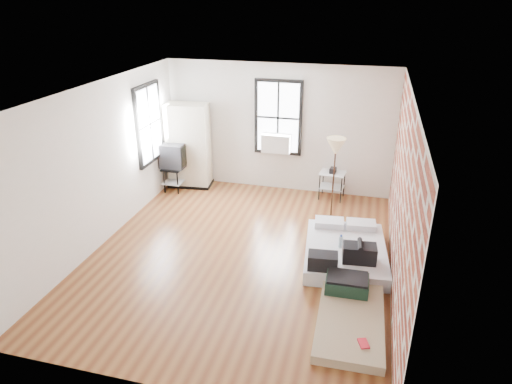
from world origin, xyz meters
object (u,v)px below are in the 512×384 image
(mattress_bare, at_px, (350,312))
(side_table, at_px, (332,178))
(floor_lamp, at_px, (336,151))
(mattress_main, at_px, (345,251))
(tv_stand, at_px, (175,155))
(wardrobe, at_px, (189,146))

(mattress_bare, height_order, side_table, side_table)
(side_table, height_order, floor_lamp, floor_lamp)
(floor_lamp, bearing_deg, mattress_main, -74.76)
(side_table, relative_size, tv_stand, 0.64)
(mattress_main, relative_size, side_table, 2.74)
(wardrobe, relative_size, side_table, 2.72)
(mattress_main, xyz_separation_m, mattress_bare, (0.18, -1.52, -0.05))
(side_table, distance_m, floor_lamp, 1.40)
(tv_stand, bearing_deg, wardrobe, 46.30)
(floor_lamp, relative_size, tv_stand, 1.53)
(tv_stand, bearing_deg, mattress_main, -28.70)
(mattress_main, height_order, floor_lamp, floor_lamp)
(side_table, relative_size, floor_lamp, 0.42)
(wardrobe, xyz_separation_m, tv_stand, (-0.23, -0.25, -0.16))
(mattress_bare, bearing_deg, mattress_main, 95.41)
(wardrobe, distance_m, floor_lamp, 3.51)
(mattress_main, height_order, wardrobe, wardrobe)
(wardrobe, xyz_separation_m, side_table, (3.25, 0.07, -0.47))
(mattress_main, distance_m, floor_lamp, 1.94)
(mattress_bare, xyz_separation_m, floor_lamp, (-0.56, 2.93, 1.32))
(floor_lamp, height_order, tv_stand, floor_lamp)
(floor_lamp, bearing_deg, mattress_bare, -79.11)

